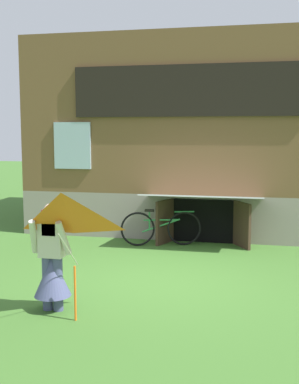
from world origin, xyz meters
TOP-DOWN VIEW (x-y plane):
  - ground_plane at (0.00, 0.00)m, footprint 60.00×60.00m
  - log_house at (-0.00, 5.75)m, footprint 8.16×6.62m
  - person at (-1.27, -1.76)m, footprint 0.61×0.52m
  - kite at (-0.87, -2.35)m, footprint 1.13×1.13m
  - bicycle_green at (-0.52, 2.46)m, footprint 1.73×0.55m

SIDE VIEW (x-z plane):
  - ground_plane at x=0.00m, z-range 0.00..0.00m
  - bicycle_green at x=-0.52m, z-range -0.01..0.80m
  - person at x=-1.27m, z-range -0.12..1.41m
  - kite at x=-0.87m, z-range 0.48..2.12m
  - log_house at x=0.00m, z-range 0.00..4.79m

